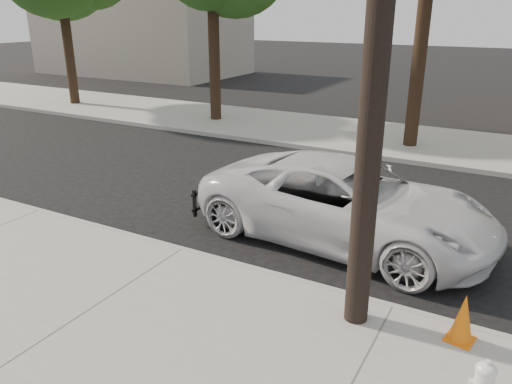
# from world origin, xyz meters

# --- Properties ---
(ground) EXTENTS (120.00, 120.00, 0.00)m
(ground) POSITION_xyz_m (0.00, 0.00, 0.00)
(ground) COLOR black
(ground) RESTS_ON ground
(near_sidewalk) EXTENTS (90.00, 4.40, 0.15)m
(near_sidewalk) POSITION_xyz_m (0.00, -4.30, 0.07)
(near_sidewalk) COLOR gray
(near_sidewalk) RESTS_ON ground
(far_sidewalk) EXTENTS (90.00, 5.00, 0.15)m
(far_sidewalk) POSITION_xyz_m (0.00, 8.50, 0.07)
(far_sidewalk) COLOR gray
(far_sidewalk) RESTS_ON ground
(curb_near) EXTENTS (90.00, 0.12, 0.16)m
(curb_near) POSITION_xyz_m (0.00, -2.10, 0.07)
(curb_near) COLOR #9E9B93
(curb_near) RESTS_ON ground
(building_far) EXTENTS (14.00, 8.00, 5.00)m
(building_far) POSITION_xyz_m (-20.00, 20.00, 2.50)
(building_far) COLOR gray
(building_far) RESTS_ON ground
(police_cruiser) EXTENTS (6.12, 3.23, 1.64)m
(police_cruiser) POSITION_xyz_m (2.44, 0.05, 0.82)
(police_cruiser) COLOR silver
(police_cruiser) RESTS_ON ground
(traffic_cone) EXTENTS (0.42, 0.42, 0.71)m
(traffic_cone) POSITION_xyz_m (5.02, -2.50, 0.49)
(traffic_cone) COLOR orange
(traffic_cone) RESTS_ON near_sidewalk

